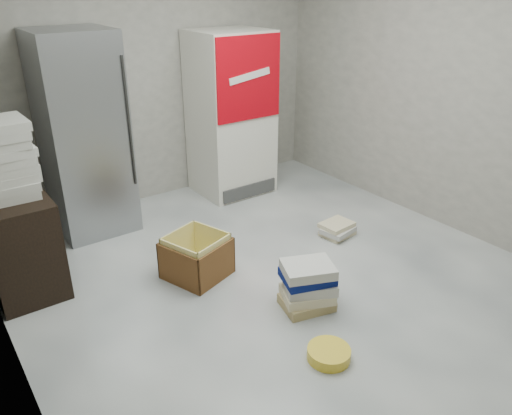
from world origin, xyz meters
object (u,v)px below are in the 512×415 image
object	(u,v)px
wood_shelf	(19,243)
cardboard_box	(197,259)
steel_fridge	(83,135)
coke_cooler	(231,114)
phonebook_stack_main	(308,286)

from	to	relation	value
wood_shelf	cardboard_box	distance (m)	1.40
steel_fridge	wood_shelf	world-z (taller)	steel_fridge
steel_fridge	cardboard_box	distance (m)	1.65
coke_cooler	wood_shelf	size ratio (longest dim) A/B	2.25
coke_cooler	wood_shelf	world-z (taller)	coke_cooler
steel_fridge	cardboard_box	bearing A→B (deg)	-74.95
coke_cooler	cardboard_box	size ratio (longest dim) A/B	3.09
phonebook_stack_main	cardboard_box	xyz separation A→B (m)	(-0.46, 0.88, -0.04)
steel_fridge	coke_cooler	world-z (taller)	steel_fridge
steel_fridge	coke_cooler	xyz separation A→B (m)	(1.65, -0.01, -0.05)
wood_shelf	phonebook_stack_main	world-z (taller)	wood_shelf
phonebook_stack_main	cardboard_box	bearing A→B (deg)	136.79
phonebook_stack_main	cardboard_box	world-z (taller)	phonebook_stack_main
steel_fridge	cardboard_box	world-z (taller)	steel_fridge
wood_shelf	cardboard_box	xyz separation A→B (m)	(1.21, -0.67, -0.25)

